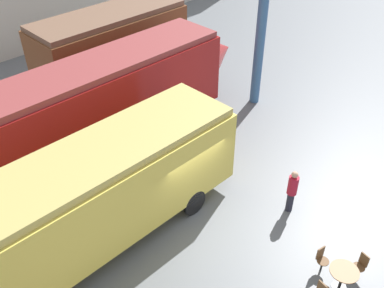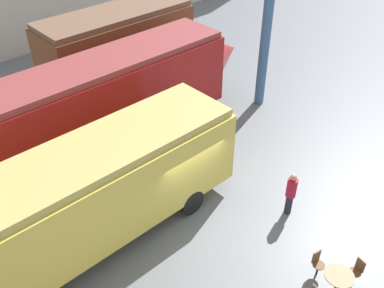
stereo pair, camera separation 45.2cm
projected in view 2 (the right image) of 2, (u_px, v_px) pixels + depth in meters
ground_plane at (187, 206)px, 14.93m from camera, size 80.00×80.00×0.00m
passenger_coach_wooden at (117, 44)px, 20.35m from camera, size 7.35×2.72×3.92m
streamlined_locomotive at (119, 93)px, 16.69m from camera, size 12.68×2.41×3.89m
passenger_coach_vintage at (95, 190)px, 12.71m from camera, size 9.40×2.61×3.41m
cafe_table_near at (338, 279)px, 11.82m from camera, size 0.83×0.83×0.78m
cafe_chair_0 at (357, 269)px, 12.20m from camera, size 0.38×0.36×0.87m
cafe_chair_1 at (317, 262)px, 12.41m from camera, size 0.36×0.38×0.87m
visitor_person at (291, 192)px, 14.15m from camera, size 0.34×0.34×1.71m
support_pillar at (267, 21)px, 18.17m from camera, size 0.44×0.44×8.00m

